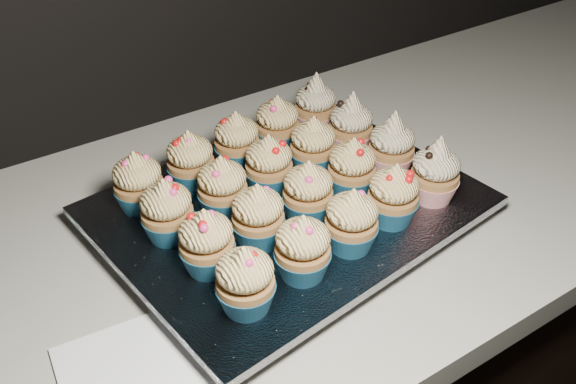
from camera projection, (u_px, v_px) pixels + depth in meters
The scene contains 24 objects.
worktop at pixel (208, 247), 0.84m from camera, with size 2.44×0.64×0.04m, color beige.
napkin at pixel (134, 374), 0.65m from camera, with size 0.14×0.14×0.00m, color white.
baking_tray at pixel (288, 216), 0.84m from camera, with size 0.42×0.32×0.02m, color black.
foil_lining at pixel (288, 206), 0.83m from camera, with size 0.45×0.35×0.01m, color silver.
cupcake_0 at pixel (245, 281), 0.66m from camera, with size 0.06×0.06×0.08m.
cupcake_1 at pixel (303, 248), 0.70m from camera, with size 0.06×0.06×0.08m.
cupcake_2 at pixel (352, 221), 0.73m from camera, with size 0.06×0.06×0.08m.
cupcake_3 at pixel (393, 196), 0.77m from camera, with size 0.06×0.06×0.08m.
cupcake_4 at pixel (435, 172), 0.81m from camera, with size 0.06×0.06×0.10m.
cupcake_5 at pixel (207, 242), 0.71m from camera, with size 0.06×0.06×0.08m.
cupcake_6 at pixel (258, 216), 0.74m from camera, with size 0.06×0.06×0.08m.
cupcake_7 at pixel (308, 192), 0.78m from camera, with size 0.06×0.06×0.08m.
cupcake_8 at pixel (352, 168), 0.82m from camera, with size 0.06×0.06×0.08m.
cupcake_9 at pixel (392, 146), 0.86m from camera, with size 0.06×0.06×0.10m.
cupcake_10 at pixel (167, 211), 0.75m from camera, with size 0.06×0.06×0.08m.
cupcake_11 at pixel (223, 187), 0.79m from camera, with size 0.06×0.06×0.08m.
cupcake_12 at pixel (269, 165), 0.83m from camera, with size 0.06×0.06×0.08m.
cupcake_13 at pixel (313, 146), 0.86m from camera, with size 0.06×0.06×0.08m.
cupcake_14 at pixel (351, 126), 0.90m from camera, with size 0.06×0.06×0.10m.
cupcake_15 at pixel (138, 183), 0.80m from camera, with size 0.06×0.06×0.08m.
cupcake_16 at pixel (191, 161), 0.83m from camera, with size 0.06×0.06×0.08m.
cupcake_17 at pixel (237, 141), 0.87m from camera, with size 0.06×0.06×0.08m.
cupcake_18 at pixel (278, 124), 0.91m from camera, with size 0.06×0.06×0.08m.
cupcake_19 at pixel (316, 106), 0.95m from camera, with size 0.06×0.06×0.10m.
Camera 1 is at (-0.26, 1.12, 1.44)m, focal length 40.00 mm.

